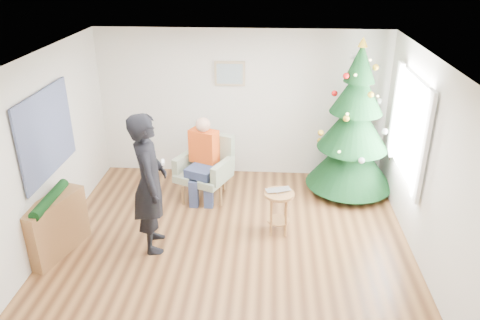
# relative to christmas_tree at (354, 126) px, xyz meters

# --- Properties ---
(floor) EXTENTS (5.00, 5.00, 0.00)m
(floor) POSITION_rel_christmas_tree_xyz_m (-1.86, -1.88, -1.17)
(floor) COLOR brown
(floor) RESTS_ON ground
(ceiling) EXTENTS (5.00, 5.00, 0.00)m
(ceiling) POSITION_rel_christmas_tree_xyz_m (-1.86, -1.88, 1.43)
(ceiling) COLOR white
(ceiling) RESTS_ON wall_back
(wall_back) EXTENTS (5.00, 0.00, 5.00)m
(wall_back) POSITION_rel_christmas_tree_xyz_m (-1.86, 0.62, 0.13)
(wall_back) COLOR silver
(wall_back) RESTS_ON floor
(wall_front) EXTENTS (5.00, 0.00, 5.00)m
(wall_front) POSITION_rel_christmas_tree_xyz_m (-1.86, -4.38, 0.13)
(wall_front) COLOR silver
(wall_front) RESTS_ON floor
(wall_left) EXTENTS (0.00, 5.00, 5.00)m
(wall_left) POSITION_rel_christmas_tree_xyz_m (-4.36, -1.88, 0.13)
(wall_left) COLOR silver
(wall_left) RESTS_ON floor
(wall_right) EXTENTS (0.00, 5.00, 5.00)m
(wall_right) POSITION_rel_christmas_tree_xyz_m (0.64, -1.88, 0.13)
(wall_right) COLOR silver
(wall_right) RESTS_ON floor
(window_panel) EXTENTS (0.04, 1.30, 1.40)m
(window_panel) POSITION_rel_christmas_tree_xyz_m (0.61, -0.88, 0.33)
(window_panel) COLOR white
(window_panel) RESTS_ON wall_right
(curtains) EXTENTS (0.05, 1.75, 1.50)m
(curtains) POSITION_rel_christmas_tree_xyz_m (0.58, -0.88, 0.33)
(curtains) COLOR white
(curtains) RESTS_ON wall_right
(christmas_tree) EXTENTS (1.44, 1.44, 2.59)m
(christmas_tree) POSITION_rel_christmas_tree_xyz_m (0.00, 0.00, 0.00)
(christmas_tree) COLOR #3F2816
(christmas_tree) RESTS_ON floor
(stool) EXTENTS (0.43, 0.43, 0.65)m
(stool) POSITION_rel_christmas_tree_xyz_m (-1.20, -1.36, -0.84)
(stool) COLOR brown
(stool) RESTS_ON floor
(laptop) EXTENTS (0.41, 0.33, 0.03)m
(laptop) POSITION_rel_christmas_tree_xyz_m (-1.20, -1.36, -0.51)
(laptop) COLOR silver
(laptop) RESTS_ON stool
(armchair) EXTENTS (1.00, 0.98, 1.03)m
(armchair) POSITION_rel_christmas_tree_xyz_m (-2.39, -0.33, -0.78)
(armchair) COLOR gray
(armchair) RESTS_ON floor
(seated_person) EXTENTS (0.58, 0.74, 1.35)m
(seated_person) POSITION_rel_christmas_tree_xyz_m (-2.42, -0.39, -0.47)
(seated_person) COLOR navy
(seated_person) RESTS_ON armchair
(standing_man) EXTENTS (0.62, 0.80, 1.95)m
(standing_man) POSITION_rel_christmas_tree_xyz_m (-2.92, -1.81, -0.20)
(standing_man) COLOR black
(standing_man) RESTS_ON floor
(game_controller) EXTENTS (0.07, 0.13, 0.04)m
(game_controller) POSITION_rel_christmas_tree_xyz_m (-2.71, -1.84, 0.13)
(game_controller) COLOR white
(game_controller) RESTS_ON standing_man
(console) EXTENTS (0.57, 1.04, 0.80)m
(console) POSITION_rel_christmas_tree_xyz_m (-4.19, -2.05, -0.77)
(console) COLOR brown
(console) RESTS_ON floor
(garland) EXTENTS (0.14, 0.90, 0.14)m
(garland) POSITION_rel_christmas_tree_xyz_m (-4.19, -2.05, -0.35)
(garland) COLOR black
(garland) RESTS_ON console
(tapestry) EXTENTS (0.03, 1.50, 1.15)m
(tapestry) POSITION_rel_christmas_tree_xyz_m (-4.32, -1.58, 0.38)
(tapestry) COLOR black
(tapestry) RESTS_ON wall_left
(framed_picture) EXTENTS (0.52, 0.05, 0.42)m
(framed_picture) POSITION_rel_christmas_tree_xyz_m (-2.06, 0.59, 0.68)
(framed_picture) COLOR tan
(framed_picture) RESTS_ON wall_back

